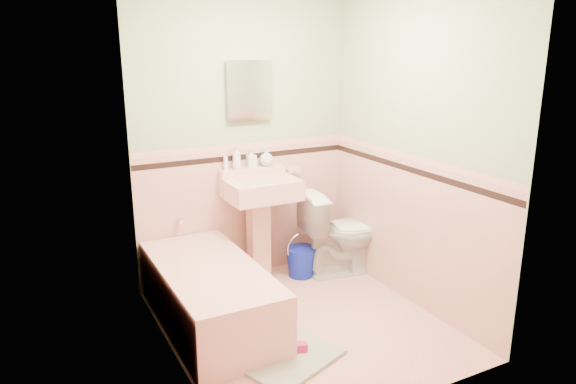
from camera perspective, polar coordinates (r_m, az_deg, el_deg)
name	(u,v)px	position (r m, az deg, el deg)	size (l,w,h in m)	color
floor	(303,324)	(4.31, 1.59, -13.74)	(2.20, 2.20, 0.00)	#E9A899
wall_back	(244,142)	(4.82, -4.70, 5.27)	(2.50, 2.50, 0.00)	beige
wall_front	(404,207)	(2.98, 12.13, -1.54)	(2.50, 2.50, 0.00)	beige
wall_left	(166,183)	(3.49, -12.77, 0.94)	(2.50, 2.50, 0.00)	beige
wall_right	(414,154)	(4.42, 13.14, 3.97)	(2.50, 2.50, 0.00)	beige
wainscot_back	(246,212)	(4.97, -4.48, -2.15)	(2.00, 2.00, 0.00)	#ECAD9E
wainscot_front	(396,315)	(3.23, 11.33, -12.57)	(2.00, 2.00, 0.00)	#ECAD9E
wainscot_left	(174,277)	(3.70, -11.98, -8.81)	(2.20, 2.20, 0.00)	#ECAD9E
wainscot_right	(408,231)	(4.58, 12.53, -4.03)	(2.20, 2.20, 0.00)	#ECAD9E
accent_back	(245,157)	(4.83, -4.58, 3.72)	(2.00, 2.00, 0.00)	black
accent_front	(400,229)	(3.03, 11.78, -3.80)	(2.00, 2.00, 0.00)	black
accent_left	(170,202)	(3.53, -12.36, -1.07)	(2.20, 2.20, 0.00)	black
accent_right	(411,170)	(4.43, 12.86, 2.30)	(2.20, 2.20, 0.00)	black
cap_back	(245,146)	(4.81, -4.61, 4.88)	(2.00, 2.00, 0.00)	pink
cap_front	(401,211)	(3.00, 11.88, -2.00)	(2.00, 2.00, 0.00)	pink
cap_left	(169,187)	(3.50, -12.45, 0.50)	(2.20, 2.20, 0.00)	pink
cap_right	(412,158)	(4.41, 12.94, 3.57)	(2.20, 2.20, 0.00)	pink
bathtub	(210,297)	(4.24, -8.22, -10.95)	(0.70, 1.50, 0.45)	#E4AA9D
tub_faucet	(180,220)	(4.73, -11.35, -2.97)	(0.04, 0.04, 0.12)	silver
sink	(261,231)	(4.83, -2.84, -4.14)	(0.61, 0.50, 0.96)	#E4AA9D
sink_faucet	(254,177)	(4.82, -3.61, 1.62)	(0.02, 0.02, 0.10)	silver
medicine_cabinet	(249,91)	(4.76, -4.12, 10.61)	(0.41, 0.04, 0.51)	white
soap_dish	(292,170)	(5.05, 0.47, 2.30)	(0.13, 0.07, 0.04)	#E4AA9D
soap_bottle_left	(237,158)	(4.76, -5.44, 3.63)	(0.08, 0.08, 0.20)	#B2B2B2
soap_bottle_mid	(251,158)	(4.81, -3.89, 3.58)	(0.08, 0.08, 0.17)	#B2B2B2
soap_bottle_right	(266,157)	(4.87, -2.29, 3.71)	(0.12, 0.12, 0.16)	#B2B2B2
tube	(226,164)	(4.73, -6.58, 3.00)	(0.04, 0.04, 0.12)	white
toilet	(343,232)	(5.07, 5.85, -4.20)	(0.45, 0.78, 0.80)	white
bucket	(301,262)	(5.05, 1.39, -7.38)	(0.28, 0.28, 0.28)	#0A1CA0
bath_mat	(292,360)	(3.86, 0.43, -17.27)	(0.67, 0.45, 0.03)	gray
shoe	(297,347)	(3.91, 0.96, -16.06)	(0.14, 0.07, 0.06)	#BF1E59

